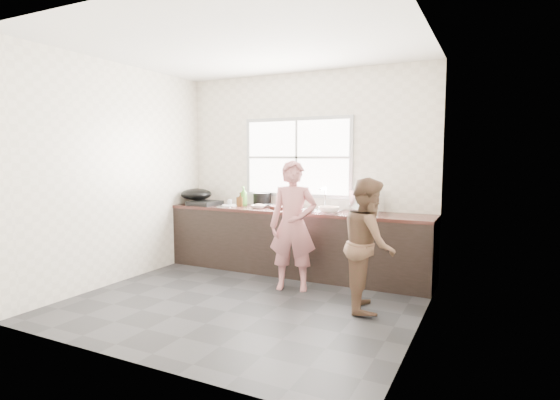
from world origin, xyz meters
The scene contains 30 objects.
floor centered at (0.00, 0.00, -0.01)m, with size 3.60×3.20×0.01m, color #28282B.
ceiling centered at (0.00, 0.00, 2.71)m, with size 3.60×3.20×0.01m, color silver.
wall_back centered at (0.00, 1.60, 1.35)m, with size 3.60×0.01×2.70m, color silver.
wall_left centered at (-1.80, 0.00, 1.35)m, with size 0.01×3.20×2.70m, color beige.
wall_right centered at (1.80, 0.00, 1.35)m, with size 0.01×3.20×2.70m, color silver.
wall_front centered at (0.00, -1.60, 1.35)m, with size 3.60×0.01×2.70m, color beige.
cabinet centered at (0.00, 1.29, 0.41)m, with size 3.60×0.62×0.82m, color black.
countertop centered at (0.00, 1.29, 0.84)m, with size 3.60×0.64×0.04m, color #341A15.
sink centered at (0.35, 1.29, 0.86)m, with size 0.55×0.45×0.02m, color silver.
faucet centered at (0.35, 1.49, 1.01)m, with size 0.02×0.02×0.30m, color silver.
window_frame centered at (-0.10, 1.59, 1.55)m, with size 1.60×0.05×1.10m, color #9EA0A5.
window_glazing centered at (-0.10, 1.57, 1.55)m, with size 1.50×0.01×1.00m, color white.
woman centered at (0.28, 0.63, 0.71)m, with size 0.52×0.34×1.42m, color #BE7275.
person_side centered at (1.25, 0.36, 0.68)m, with size 0.66×0.51×1.35m, color brown.
cutting_board centered at (-0.19, 1.34, 0.88)m, with size 0.38×0.38×0.04m, color black.
cleaver centered at (-0.44, 1.35, 0.90)m, with size 0.19×0.10×0.01m, color #BABCC2.
bowl_mince centered at (-0.50, 1.20, 0.88)m, with size 0.19×0.19×0.05m, color white.
bowl_crabs centered at (0.53, 1.15, 0.89)m, with size 0.21×0.21×0.07m, color white.
bowl_held centered at (0.29, 1.08, 0.89)m, with size 0.19×0.19×0.06m, color white.
black_pot centered at (-0.62, 1.52, 0.95)m, with size 0.26×0.26×0.18m, color black.
plate_food centered at (-1.00, 1.26, 0.87)m, with size 0.23×0.23×0.02m, color white.
bottle_green centered at (-0.83, 1.35, 1.00)m, with size 0.11×0.11×0.28m, color #44842B.
bottle_brown_tall centered at (-0.86, 1.31, 0.95)m, with size 0.08×0.08×0.18m, color #4D2F13.
bottle_brown_short centered at (-0.66, 1.52, 0.95)m, with size 0.14×0.14×0.18m, color #4A2212.
glass_jar centered at (-1.02, 1.29, 0.91)m, with size 0.06×0.06×0.09m, color silver.
burner centered at (-1.40, 1.20, 0.89)m, with size 0.40×0.40×0.06m, color black.
wok centered at (-1.59, 1.26, 1.01)m, with size 0.45×0.45×0.17m, color black.
dish_rack centered at (0.93, 1.43, 1.00)m, with size 0.37×0.26×0.28m, color white.
pot_lid_left centered at (-1.01, 1.13, 0.87)m, with size 0.24×0.24×0.01m, color silver.
pot_lid_right centered at (-1.04, 1.52, 0.87)m, with size 0.26×0.26×0.01m, color #ABAEB2.
Camera 1 is at (2.39, -3.95, 1.56)m, focal length 28.00 mm.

